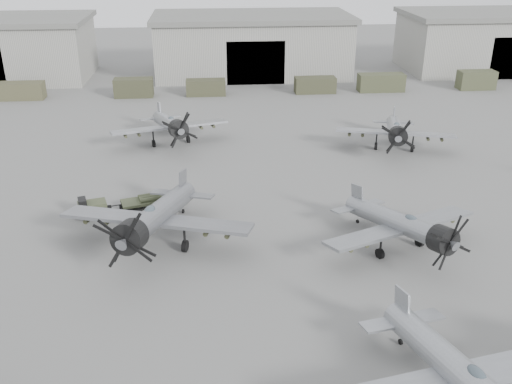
% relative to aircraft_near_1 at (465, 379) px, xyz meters
% --- Properties ---
extents(ground, '(220.00, 220.00, 0.00)m').
position_rel_aircraft_near_1_xyz_m(ground, '(-3.71, 6.01, -2.20)').
color(ground, slate).
rests_on(ground, ground).
extents(hangar_center, '(29.00, 14.80, 8.70)m').
position_rel_aircraft_near_1_xyz_m(hangar_center, '(-3.71, 67.97, 2.18)').
color(hangar_center, '#A09F95').
rests_on(hangar_center, ground).
extents(hangar_right, '(29.00, 14.80, 8.70)m').
position_rel_aircraft_near_1_xyz_m(hangar_right, '(34.29, 67.97, 2.18)').
color(hangar_right, '#A09F95').
rests_on(hangar_right, ground).
extents(support_truck_1, '(5.97, 2.20, 2.17)m').
position_rel_aircraft_near_1_xyz_m(support_truck_1, '(-34.44, 56.01, -1.11)').
color(support_truck_1, '#48472F').
rests_on(support_truck_1, ground).
extents(support_truck_2, '(4.96, 2.20, 2.38)m').
position_rel_aircraft_near_1_xyz_m(support_truck_2, '(-20.08, 56.01, -1.01)').
color(support_truck_2, '#383925').
rests_on(support_truck_2, ground).
extents(support_truck_3, '(5.13, 2.20, 2.02)m').
position_rel_aircraft_near_1_xyz_m(support_truck_3, '(-10.74, 56.01, -1.19)').
color(support_truck_3, '#3B3C27').
rests_on(support_truck_3, ground).
extents(support_truck_4, '(5.40, 2.20, 2.06)m').
position_rel_aircraft_near_1_xyz_m(support_truck_4, '(3.79, 56.01, -1.17)').
color(support_truck_4, '#393A26').
rests_on(support_truck_4, ground).
extents(support_truck_5, '(6.15, 2.20, 2.33)m').
position_rel_aircraft_near_1_xyz_m(support_truck_5, '(12.77, 56.01, -1.03)').
color(support_truck_5, '#3E422B').
rests_on(support_truck_5, ground).
extents(support_truck_6, '(4.94, 2.20, 2.49)m').
position_rel_aircraft_near_1_xyz_m(support_truck_6, '(26.02, 56.01, -0.95)').
color(support_truck_6, '#40442D').
rests_on(support_truck_6, ground).
extents(aircraft_near_1, '(12.17, 10.95, 4.83)m').
position_rel_aircraft_near_1_xyz_m(aircraft_near_1, '(0.00, 0.00, 0.00)').
color(aircraft_near_1, '#909498').
rests_on(aircraft_near_1, ground).
extents(aircraft_mid_1, '(13.07, 11.77, 5.23)m').
position_rel_aircraft_near_1_xyz_m(aircraft_mid_1, '(-14.36, 16.05, 0.18)').
color(aircraft_mid_1, gray).
rests_on(aircraft_mid_1, ground).
extents(aircraft_mid_2, '(11.15, 10.09, 4.54)m').
position_rel_aircraft_near_1_xyz_m(aircraft_mid_2, '(2.01, 14.15, -0.13)').
color(aircraft_mid_2, gray).
rests_on(aircraft_mid_2, ground).
extents(aircraft_far_0, '(11.77, 10.60, 4.70)m').
position_rel_aircraft_near_1_xyz_m(aircraft_far_0, '(-14.36, 36.89, -0.06)').
color(aircraft_far_0, '#919499').
rests_on(aircraft_far_0, ground).
extents(aircraft_far_1, '(11.58, 10.43, 4.62)m').
position_rel_aircraft_near_1_xyz_m(aircraft_far_1, '(7.49, 33.25, -0.10)').
color(aircraft_far_1, '#989AA0').
rests_on(aircraft_far_1, ground).
extents(tug_trailer, '(7.62, 3.47, 1.51)m').
position_rel_aircraft_near_1_xyz_m(tug_trailer, '(-17.96, 22.05, -1.63)').
color(tug_trailer, '#3B412A').
rests_on(tug_trailer, ground).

